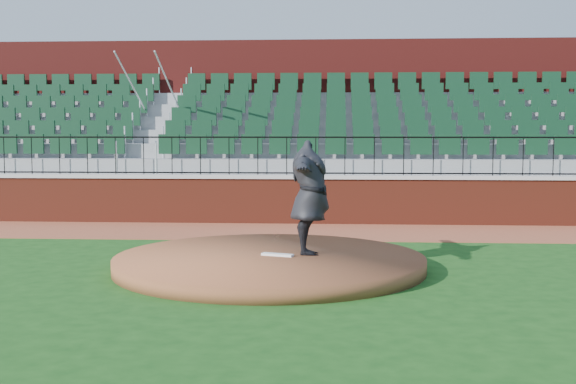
{
  "coord_description": "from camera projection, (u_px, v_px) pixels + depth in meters",
  "views": [
    {
      "loc": [
        0.9,
        -12.62,
        2.48
      ],
      "look_at": [
        0.0,
        1.5,
        1.3
      ],
      "focal_mm": 46.18,
      "sensor_mm": 36.0,
      "label": 1
    }
  ],
  "objects": [
    {
      "name": "pitchers_mound",
      "position": [
        270.0,
        262.0,
        13.22
      ],
      "size": [
        5.54,
        5.54,
        0.25
      ],
      "primitive_type": "cylinder",
      "color": "brown",
      "rests_on": "ground"
    },
    {
      "name": "seating_stands",
      "position": [
        305.0,
        136.0,
        22.3
      ],
      "size": [
        34.0,
        5.1,
        4.6
      ],
      "primitive_type": null,
      "color": "gray",
      "rests_on": "ground"
    },
    {
      "name": "pitcher",
      "position": [
        310.0,
        198.0,
        13.24
      ],
      "size": [
        0.73,
        2.54,
        2.06
      ],
      "primitive_type": "imported",
      "rotation": [
        0.0,
        0.0,
        1.59
      ],
      "color": "black",
      "rests_on": "pitchers_mound"
    },
    {
      "name": "warning_track",
      "position": [
        298.0,
        231.0,
        18.19
      ],
      "size": [
        34.0,
        3.2,
        0.01
      ],
      "primitive_type": "cube",
      "color": "brown",
      "rests_on": "ground"
    },
    {
      "name": "wall_cap",
      "position": [
        301.0,
        177.0,
        19.67
      ],
      "size": [
        34.0,
        0.45,
        0.1
      ],
      "primitive_type": "cube",
      "color": "#B7B7B7",
      "rests_on": "field_wall"
    },
    {
      "name": "wall_railing",
      "position": [
        301.0,
        156.0,
        19.63
      ],
      "size": [
        34.0,
        0.05,
        1.0
      ],
      "primitive_type": null,
      "color": "black",
      "rests_on": "wall_cap"
    },
    {
      "name": "field_wall",
      "position": [
        301.0,
        201.0,
        19.73
      ],
      "size": [
        34.0,
        0.35,
        1.2
      ],
      "primitive_type": "cube",
      "color": "maroon",
      "rests_on": "ground"
    },
    {
      "name": "ground",
      "position": [
        282.0,
        274.0,
        12.82
      ],
      "size": [
        90.0,
        90.0,
        0.0
      ],
      "primitive_type": "plane",
      "color": "#154413",
      "rests_on": "ground"
    },
    {
      "name": "concourse_wall",
      "position": [
        309.0,
        122.0,
        25.04
      ],
      "size": [
        34.0,
        0.5,
        5.5
      ],
      "primitive_type": "cube",
      "color": "maroon",
      "rests_on": "ground"
    },
    {
      "name": "pitching_rubber",
      "position": [
        277.0,
        255.0,
        13.18
      ],
      "size": [
        0.6,
        0.32,
        0.04
      ],
      "primitive_type": "cube",
      "rotation": [
        0.0,
        0.0,
        -0.32
      ],
      "color": "white",
      "rests_on": "pitchers_mound"
    }
  ]
}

